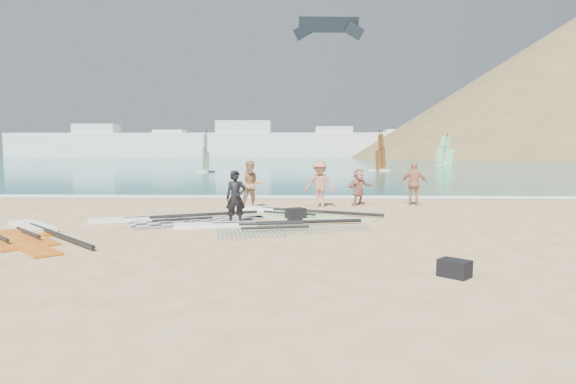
{
  "coord_description": "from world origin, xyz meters",
  "views": [
    {
      "loc": [
        0.13,
        -11.06,
        2.31
      ],
      "look_at": [
        -0.37,
        4.0,
        1.0
      ],
      "focal_mm": 30.0,
      "sensor_mm": 36.0,
      "label": 1
    }
  ],
  "objects_px": {
    "gear_bag_near": "(296,214)",
    "gear_bag_far": "(454,268)",
    "rig_green": "(287,213)",
    "rig_orange": "(256,227)",
    "rig_red": "(26,234)",
    "beachgoer_mid": "(320,184)",
    "beachgoer_back": "(414,184)",
    "beachgoer_right": "(359,187)",
    "rig_grey": "(164,220)",
    "person_wetsuit": "(236,198)",
    "beachgoer_left": "(251,185)"
  },
  "relations": [
    {
      "from": "gear_bag_near",
      "to": "gear_bag_far",
      "type": "xyz_separation_m",
      "value": [
        3.03,
        -7.21,
        -0.03
      ]
    },
    {
      "from": "rig_green",
      "to": "rig_orange",
      "type": "height_order",
      "value": "same"
    },
    {
      "from": "rig_orange",
      "to": "gear_bag_far",
      "type": "bearing_deg",
      "value": -63.54
    },
    {
      "from": "rig_orange",
      "to": "gear_bag_near",
      "type": "bearing_deg",
      "value": 47.69
    },
    {
      "from": "rig_green",
      "to": "gear_bag_near",
      "type": "height_order",
      "value": "gear_bag_near"
    },
    {
      "from": "rig_red",
      "to": "beachgoer_mid",
      "type": "relative_size",
      "value": 2.63
    },
    {
      "from": "rig_orange",
      "to": "beachgoer_mid",
      "type": "distance_m",
      "value": 5.83
    },
    {
      "from": "beachgoer_back",
      "to": "beachgoer_right",
      "type": "bearing_deg",
      "value": 13.7
    },
    {
      "from": "rig_orange",
      "to": "beachgoer_back",
      "type": "distance_m",
      "value": 8.7
    },
    {
      "from": "rig_grey",
      "to": "rig_orange",
      "type": "xyz_separation_m",
      "value": [
        3.11,
        -1.38,
        0.0
      ]
    },
    {
      "from": "rig_green",
      "to": "beachgoer_right",
      "type": "bearing_deg",
      "value": 67.57
    },
    {
      "from": "beachgoer_mid",
      "to": "beachgoer_back",
      "type": "relative_size",
      "value": 1.05
    },
    {
      "from": "rig_green",
      "to": "beachgoer_right",
      "type": "xyz_separation_m",
      "value": [
        2.91,
        2.78,
        0.73
      ]
    },
    {
      "from": "rig_grey",
      "to": "rig_green",
      "type": "relative_size",
      "value": 1.03
    },
    {
      "from": "rig_green",
      "to": "beachgoer_mid",
      "type": "xyz_separation_m",
      "value": [
        1.26,
        2.05,
        0.91
      ]
    },
    {
      "from": "rig_green",
      "to": "rig_red",
      "type": "distance_m",
      "value": 8.33
    },
    {
      "from": "rig_grey",
      "to": "beachgoer_mid",
      "type": "height_order",
      "value": "beachgoer_mid"
    },
    {
      "from": "rig_orange",
      "to": "rig_green",
      "type": "bearing_deg",
      "value": 64.35
    },
    {
      "from": "person_wetsuit",
      "to": "rig_orange",
      "type": "bearing_deg",
      "value": -60.17
    },
    {
      "from": "gear_bag_far",
      "to": "rig_green",
      "type": "bearing_deg",
      "value": 111.5
    },
    {
      "from": "beachgoer_back",
      "to": "beachgoer_mid",
      "type": "bearing_deg",
      "value": 23.1
    },
    {
      "from": "beachgoer_mid",
      "to": "beachgoer_right",
      "type": "bearing_deg",
      "value": 37.85
    },
    {
      "from": "rig_red",
      "to": "gear_bag_near",
      "type": "bearing_deg",
      "value": 68.42
    },
    {
      "from": "beachgoer_left",
      "to": "person_wetsuit",
      "type": "bearing_deg",
      "value": -99.99
    },
    {
      "from": "rig_red",
      "to": "beachgoer_right",
      "type": "height_order",
      "value": "beachgoer_right"
    },
    {
      "from": "beachgoer_right",
      "to": "rig_green",
      "type": "bearing_deg",
      "value": -175.44
    },
    {
      "from": "rig_grey",
      "to": "beachgoer_right",
      "type": "relative_size",
      "value": 3.63
    },
    {
      "from": "beachgoer_left",
      "to": "beachgoer_back",
      "type": "bearing_deg",
      "value": 0.99
    },
    {
      "from": "rig_red",
      "to": "beachgoer_left",
      "type": "xyz_separation_m",
      "value": [
        5.47,
        6.21,
        0.9
      ]
    },
    {
      "from": "gear_bag_far",
      "to": "rig_red",
      "type": "bearing_deg",
      "value": 158.98
    },
    {
      "from": "beachgoer_left",
      "to": "beachgoer_right",
      "type": "distance_m",
      "value": 4.53
    },
    {
      "from": "beachgoer_mid",
      "to": "gear_bag_far",
      "type": "bearing_deg",
      "value": -64.87
    },
    {
      "from": "rig_green",
      "to": "beachgoer_right",
      "type": "relative_size",
      "value": 3.54
    },
    {
      "from": "beachgoer_right",
      "to": "beachgoer_left",
      "type": "bearing_deg",
      "value": 155.87
    },
    {
      "from": "rig_red",
      "to": "beachgoer_back",
      "type": "relative_size",
      "value": 2.76
    },
    {
      "from": "rig_grey",
      "to": "rig_orange",
      "type": "height_order",
      "value": "same"
    },
    {
      "from": "beachgoer_left",
      "to": "rig_green",
      "type": "bearing_deg",
      "value": -57.45
    },
    {
      "from": "beachgoer_left",
      "to": "rig_orange",
      "type": "bearing_deg",
      "value": -92.15
    },
    {
      "from": "gear_bag_far",
      "to": "beachgoer_mid",
      "type": "relative_size",
      "value": 0.28
    },
    {
      "from": "rig_grey",
      "to": "beachgoer_left",
      "type": "distance_m",
      "value": 4.41
    },
    {
      "from": "rig_green",
      "to": "rig_red",
      "type": "xyz_separation_m",
      "value": [
        -6.94,
        -4.6,
        -0.0
      ]
    },
    {
      "from": "rig_grey",
      "to": "rig_orange",
      "type": "bearing_deg",
      "value": -48.5
    },
    {
      "from": "person_wetsuit",
      "to": "beachgoer_right",
      "type": "bearing_deg",
      "value": 36.23
    },
    {
      "from": "rig_green",
      "to": "rig_orange",
      "type": "relative_size",
      "value": 0.94
    },
    {
      "from": "gear_bag_far",
      "to": "beachgoer_back",
      "type": "height_order",
      "value": "beachgoer_back"
    },
    {
      "from": "rig_green",
      "to": "gear_bag_near",
      "type": "xyz_separation_m",
      "value": [
        0.35,
        -1.36,
        0.14
      ]
    },
    {
      "from": "rig_grey",
      "to": "rig_red",
      "type": "xyz_separation_m",
      "value": [
        -3.03,
        -2.65,
        0.0
      ]
    },
    {
      "from": "rig_red",
      "to": "beachgoer_left",
      "type": "height_order",
      "value": "beachgoer_left"
    },
    {
      "from": "gear_bag_near",
      "to": "beachgoer_right",
      "type": "bearing_deg",
      "value": 58.27
    },
    {
      "from": "rig_grey",
      "to": "beachgoer_left",
      "type": "xyz_separation_m",
      "value": [
        2.45,
        3.56,
        0.9
      ]
    }
  ]
}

